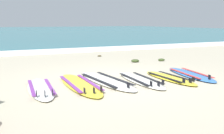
{
  "coord_description": "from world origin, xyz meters",
  "views": [
    {
      "loc": [
        -2.9,
        -5.92,
        1.45
      ],
      "look_at": [
        0.15,
        0.59,
        0.25
      ],
      "focal_mm": 43.81,
      "sensor_mm": 36.0,
      "label": 1
    }
  ],
  "objects_px": {
    "surfboard_4": "(170,78)",
    "surfboard_5": "(190,74)",
    "surfboard_3": "(140,80)",
    "surfboard_0": "(41,88)",
    "surfboard_2": "(106,81)",
    "surfboard_1": "(80,84)"
  },
  "relations": [
    {
      "from": "surfboard_1",
      "to": "surfboard_4",
      "type": "relative_size",
      "value": 1.29
    },
    {
      "from": "surfboard_1",
      "to": "surfboard_4",
      "type": "xyz_separation_m",
      "value": [
        2.3,
        -0.29,
        0.0
      ]
    },
    {
      "from": "surfboard_0",
      "to": "surfboard_2",
      "type": "distance_m",
      "value": 1.59
    },
    {
      "from": "surfboard_0",
      "to": "surfboard_5",
      "type": "bearing_deg",
      "value": -1.85
    },
    {
      "from": "surfboard_0",
      "to": "surfboard_4",
      "type": "distance_m",
      "value": 3.19
    },
    {
      "from": "surfboard_0",
      "to": "surfboard_5",
      "type": "relative_size",
      "value": 0.97
    },
    {
      "from": "surfboard_3",
      "to": "surfboard_5",
      "type": "bearing_deg",
      "value": 1.56
    },
    {
      "from": "surfboard_3",
      "to": "surfboard_0",
      "type": "bearing_deg",
      "value": 175.86
    },
    {
      "from": "surfboard_1",
      "to": "surfboard_3",
      "type": "xyz_separation_m",
      "value": [
        1.5,
        -0.18,
        0.0
      ]
    },
    {
      "from": "surfboard_3",
      "to": "surfboard_1",
      "type": "bearing_deg",
      "value": 173.05
    },
    {
      "from": "surfboard_0",
      "to": "surfboard_5",
      "type": "height_order",
      "value": "same"
    },
    {
      "from": "surfboard_1",
      "to": "surfboard_2",
      "type": "xyz_separation_m",
      "value": [
        0.71,
        0.11,
        -0.0
      ]
    },
    {
      "from": "surfboard_0",
      "to": "surfboard_1",
      "type": "distance_m",
      "value": 0.88
    },
    {
      "from": "surfboard_2",
      "to": "surfboard_3",
      "type": "relative_size",
      "value": 1.17
    },
    {
      "from": "surfboard_2",
      "to": "surfboard_4",
      "type": "height_order",
      "value": "same"
    },
    {
      "from": "surfboard_3",
      "to": "surfboard_4",
      "type": "xyz_separation_m",
      "value": [
        0.8,
        -0.11,
        0.0
      ]
    },
    {
      "from": "surfboard_2",
      "to": "surfboard_5",
      "type": "bearing_deg",
      "value": -5.84
    },
    {
      "from": "surfboard_1",
      "to": "surfboard_4",
      "type": "distance_m",
      "value": 2.31
    },
    {
      "from": "surfboard_2",
      "to": "surfboard_3",
      "type": "height_order",
      "value": "same"
    },
    {
      "from": "surfboard_4",
      "to": "surfboard_5",
      "type": "distance_m",
      "value": 0.81
    },
    {
      "from": "surfboard_1",
      "to": "surfboard_3",
      "type": "distance_m",
      "value": 1.51
    },
    {
      "from": "surfboard_4",
      "to": "surfboard_5",
      "type": "relative_size",
      "value": 0.89
    }
  ]
}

